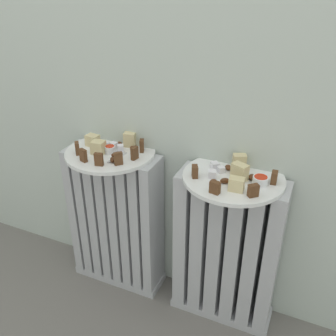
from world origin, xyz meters
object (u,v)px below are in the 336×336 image
Objects in this scene: plate_right at (233,178)px; jam_bowl_right at (260,180)px; plate_left at (111,152)px; jam_bowl_left at (110,149)px; fork at (118,156)px; radiator_left at (116,221)px; radiator_right at (226,252)px.

plate_right is 0.09m from jam_bowl_right.
plate_right is (0.43, 0.00, 0.00)m from plate_left.
plate_left is 8.40× the size of jam_bowl_left.
radiator_left is at bearing 149.07° from fork.
plate_right is 8.40× the size of jam_bowl_left.
radiator_left is 1.82× the size of plate_right.
fork is at bearing -175.86° from plate_right.
plate_right is (0.43, 0.00, 0.29)m from radiator_left.
fork is (0.05, -0.03, 0.30)m from radiator_left.
jam_bowl_left is at bearing -59.96° from radiator_left.
radiator_right is at bearing 170.30° from jam_bowl_right.
jam_bowl_right is 0.49× the size of fork.
fork reaches higher than radiator_right.
jam_bowl_left and jam_bowl_right have the same top height.
plate_right is 6.74× the size of jam_bowl_right.
fork is at bearing -21.37° from jam_bowl_left.
fork is at bearing -30.93° from radiator_left.
plate_left is at bearing 120.04° from jam_bowl_left.
radiator_right is 0.32m from jam_bowl_right.
fork is (-0.39, -0.03, 0.30)m from radiator_right.
jam_bowl_left is at bearing 158.63° from fork.
jam_bowl_right is at bearing -9.70° from radiator_right.
plate_right is (-0.00, 0.00, 0.29)m from radiator_right.
plate_left is at bearing 178.43° from jam_bowl_right.
jam_bowl_left is at bearing -178.31° from radiator_right.
radiator_right is 15.31× the size of jam_bowl_left.
plate_right is at bearing 170.30° from jam_bowl_right.
plate_right is 0.43m from jam_bowl_left.
jam_bowl_right is (0.51, -0.00, -0.00)m from jam_bowl_left.
radiator_right is (0.43, 0.00, 0.00)m from radiator_left.
radiator_left and radiator_right have the same top height.
plate_left is at bearing 0.00° from radiator_left.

